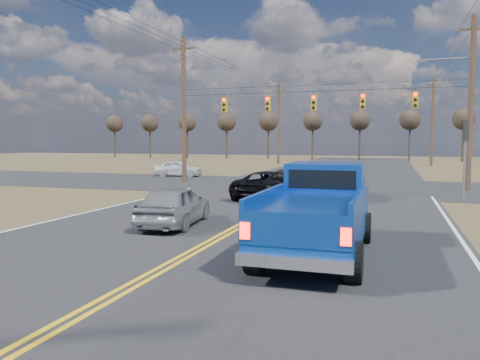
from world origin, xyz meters
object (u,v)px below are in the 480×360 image
(white_car_queue, at_px, (344,184))
(dgrey_car_queue, at_px, (290,179))
(silver_suv, at_px, (175,205))
(pickup_truck, at_px, (319,212))
(black_suv, at_px, (271,185))
(cross_car_west, at_px, (178,168))

(white_car_queue, relative_size, dgrey_car_queue, 1.06)
(silver_suv, bearing_deg, white_car_queue, -123.71)
(pickup_truck, height_order, white_car_queue, pickup_truck)
(black_suv, xyz_separation_m, cross_car_west, (-10.75, 11.80, -0.04))
(silver_suv, bearing_deg, black_suv, -105.82)
(pickup_truck, bearing_deg, cross_car_west, 122.91)
(white_car_queue, xyz_separation_m, dgrey_car_queue, (-3.49, 3.52, -0.13))
(black_suv, relative_size, white_car_queue, 1.10)
(pickup_truck, distance_m, white_car_queue, 12.00)
(pickup_truck, height_order, dgrey_car_queue, pickup_truck)
(pickup_truck, distance_m, black_suv, 11.48)
(black_suv, bearing_deg, silver_suv, 90.98)
(cross_car_west, bearing_deg, pickup_truck, -152.54)
(white_car_queue, xyz_separation_m, cross_car_west, (-14.21, 10.57, -0.09))
(cross_car_west, bearing_deg, black_suv, -143.44)
(pickup_truck, bearing_deg, white_car_queue, 92.34)
(silver_suv, relative_size, cross_car_west, 1.07)
(white_car_queue, height_order, dgrey_car_queue, white_car_queue)
(dgrey_car_queue, bearing_deg, pickup_truck, 111.49)
(white_car_queue, bearing_deg, cross_car_west, -38.55)
(pickup_truck, distance_m, silver_suv, 5.92)
(silver_suv, distance_m, dgrey_car_queue, 12.96)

